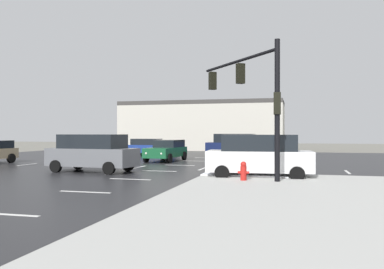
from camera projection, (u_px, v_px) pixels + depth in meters
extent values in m
plane|color=slate|center=(170.00, 168.00, 23.76)|extent=(120.00, 120.00, 0.00)
cube|color=#232326|center=(170.00, 168.00, 23.76)|extent=(44.00, 44.00, 0.02)
cube|color=white|center=(246.00, 174.00, 18.62)|extent=(4.00, 1.60, 0.06)
cube|color=silver|center=(5.00, 214.00, 10.21)|extent=(2.00, 0.15, 0.01)
cube|color=silver|center=(85.00, 192.00, 14.08)|extent=(2.00, 0.15, 0.01)
cube|color=silver|center=(130.00, 179.00, 17.95)|extent=(2.00, 0.15, 0.01)
cube|color=silver|center=(159.00, 171.00, 21.82)|extent=(2.00, 0.15, 0.01)
cube|color=silver|center=(180.00, 165.00, 25.69)|extent=(2.00, 0.15, 0.01)
cube|color=silver|center=(195.00, 161.00, 29.56)|extent=(2.00, 0.15, 0.01)
cube|color=silver|center=(206.00, 158.00, 33.43)|extent=(2.00, 0.15, 0.01)
cube|color=silver|center=(216.00, 155.00, 37.30)|extent=(2.00, 0.15, 0.01)
cube|color=silver|center=(223.00, 153.00, 41.17)|extent=(2.00, 0.15, 0.01)
cube|color=silver|center=(27.00, 164.00, 26.28)|extent=(0.15, 2.00, 0.01)
cube|color=silver|center=(81.00, 166.00, 25.27)|extent=(0.15, 2.00, 0.01)
cube|color=silver|center=(139.00, 167.00, 24.26)|extent=(0.15, 2.00, 0.01)
cube|color=silver|center=(203.00, 169.00, 23.25)|extent=(0.15, 2.00, 0.01)
cube|color=silver|center=(272.00, 170.00, 22.24)|extent=(0.15, 2.00, 0.01)
cube|color=silver|center=(347.00, 172.00, 21.23)|extent=(0.15, 2.00, 0.01)
cube|color=silver|center=(214.00, 177.00, 19.00)|extent=(0.45, 7.00, 0.01)
cylinder|color=black|center=(277.00, 110.00, 16.16)|extent=(0.22, 0.22, 5.84)
cylinder|color=black|center=(237.00, 62.00, 19.03)|extent=(4.12, 5.00, 0.14)
cube|color=black|center=(240.00, 74.00, 18.75)|extent=(0.46, 0.44, 0.95)
sphere|color=red|center=(239.00, 68.00, 18.89)|extent=(0.20, 0.20, 0.20)
cube|color=black|center=(213.00, 81.00, 21.34)|extent=(0.46, 0.44, 0.95)
sphere|color=red|center=(211.00, 76.00, 21.49)|extent=(0.20, 0.20, 0.20)
cube|color=black|center=(277.00, 103.00, 16.16)|extent=(0.28, 0.36, 0.90)
cylinder|color=red|center=(243.00, 173.00, 16.55)|extent=(0.26, 0.26, 0.60)
sphere|color=red|center=(243.00, 164.00, 16.55)|extent=(0.25, 0.25, 0.25)
cylinder|color=red|center=(239.00, 172.00, 16.60)|extent=(0.12, 0.11, 0.11)
cylinder|color=red|center=(248.00, 173.00, 16.50)|extent=(0.12, 0.11, 0.11)
cube|color=beige|center=(203.00, 128.00, 49.97)|extent=(19.93, 8.00, 5.51)
cube|color=#3F3D3A|center=(203.00, 104.00, 49.96)|extent=(19.93, 8.00, 0.50)
cube|color=#141E47|center=(235.00, 148.00, 34.13)|extent=(4.86, 2.11, 0.95)
cube|color=black|center=(235.00, 138.00, 34.13)|extent=(3.42, 1.91, 0.75)
cylinder|color=black|center=(255.00, 153.00, 34.60)|extent=(0.67, 0.24, 0.66)
cylinder|color=black|center=(252.00, 154.00, 32.73)|extent=(0.67, 0.24, 0.66)
cylinder|color=black|center=(219.00, 153.00, 35.54)|extent=(0.67, 0.24, 0.66)
cylinder|color=black|center=(214.00, 154.00, 33.67)|extent=(0.67, 0.24, 0.66)
sphere|color=white|center=(263.00, 148.00, 34.06)|extent=(0.18, 0.18, 0.18)
sphere|color=white|center=(261.00, 149.00, 32.86)|extent=(0.18, 0.18, 0.18)
cube|color=navy|center=(154.00, 149.00, 35.63)|extent=(4.51, 1.83, 0.70)
cube|color=black|center=(147.00, 142.00, 35.81)|extent=(2.49, 1.67, 0.55)
cylinder|color=black|center=(173.00, 152.00, 36.11)|extent=(0.66, 0.23, 0.66)
cylinder|color=black|center=(166.00, 153.00, 34.37)|extent=(0.66, 0.23, 0.66)
cylinder|color=black|center=(142.00, 152.00, 36.90)|extent=(0.66, 0.23, 0.66)
cylinder|color=black|center=(134.00, 153.00, 35.16)|extent=(0.66, 0.23, 0.66)
sphere|color=white|center=(179.00, 149.00, 35.62)|extent=(0.18, 0.18, 0.18)
sphere|color=white|center=(175.00, 149.00, 34.51)|extent=(0.18, 0.18, 0.18)
cube|color=white|center=(259.00, 161.00, 18.32)|extent=(4.93, 2.31, 0.95)
cube|color=black|center=(259.00, 143.00, 18.32)|extent=(3.49, 2.04, 0.75)
cylinder|color=black|center=(222.00, 173.00, 17.66)|extent=(0.67, 0.27, 0.66)
cylinder|color=black|center=(226.00, 169.00, 19.58)|extent=(0.67, 0.27, 0.66)
cylinder|color=black|center=(297.00, 174.00, 17.07)|extent=(0.67, 0.27, 0.66)
cylinder|color=black|center=(294.00, 170.00, 18.99)|extent=(0.67, 0.27, 0.66)
sphere|color=white|center=(207.00, 161.00, 18.13)|extent=(0.18, 0.18, 0.18)
sphere|color=white|center=(211.00, 159.00, 19.36)|extent=(0.18, 0.18, 0.18)
cube|color=#195933|center=(166.00, 152.00, 29.44)|extent=(2.10, 4.61, 0.70)
cube|color=black|center=(169.00, 143.00, 30.08)|extent=(1.82, 2.58, 0.55)
cylinder|color=black|center=(169.00, 158.00, 27.71)|extent=(0.26, 0.67, 0.66)
cylinder|color=black|center=(146.00, 158.00, 28.28)|extent=(0.26, 0.67, 0.66)
cylinder|color=black|center=(184.00, 156.00, 30.61)|extent=(0.26, 0.67, 0.66)
cylinder|color=black|center=(163.00, 155.00, 31.18)|extent=(0.26, 0.67, 0.66)
sphere|color=white|center=(162.00, 154.00, 27.17)|extent=(0.18, 0.18, 0.18)
sphere|color=white|center=(146.00, 153.00, 27.54)|extent=(0.18, 0.18, 0.18)
cube|color=slate|center=(93.00, 157.00, 21.36)|extent=(4.96, 2.38, 0.95)
cube|color=black|center=(93.00, 141.00, 21.36)|extent=(3.51, 2.09, 0.75)
cylinder|color=black|center=(56.00, 166.00, 21.00)|extent=(0.68, 0.28, 0.66)
cylinder|color=black|center=(78.00, 164.00, 22.83)|extent=(0.68, 0.28, 0.66)
cylinder|color=black|center=(109.00, 168.00, 19.89)|extent=(0.68, 0.28, 0.66)
cylinder|color=black|center=(128.00, 165.00, 21.72)|extent=(0.68, 0.28, 0.66)
sphere|color=white|center=(49.00, 157.00, 21.57)|extent=(0.18, 0.18, 0.18)
sphere|color=white|center=(64.00, 156.00, 22.75)|extent=(0.18, 0.18, 0.18)
cylinder|color=black|center=(11.00, 158.00, 27.75)|extent=(0.27, 0.67, 0.66)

